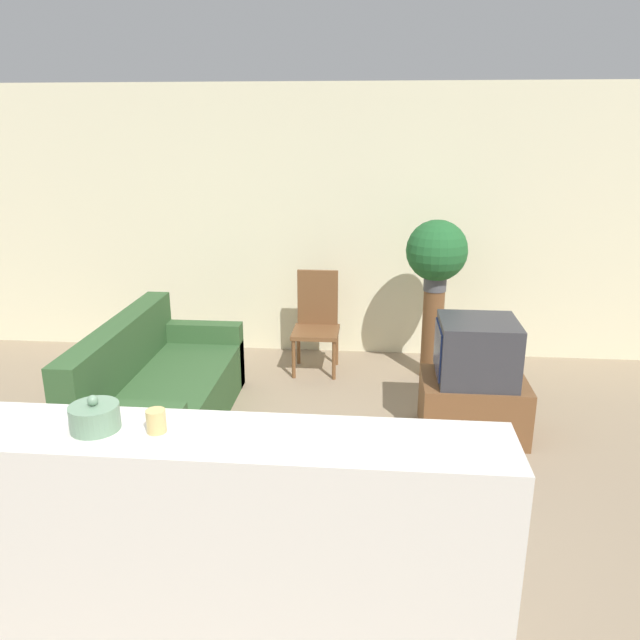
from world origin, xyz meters
TOP-DOWN VIEW (x-y plane):
  - ground_plane at (0.00, 0.00)m, footprint 14.00×14.00m
  - wall_back at (0.00, 3.43)m, footprint 9.00×0.06m
  - couch at (-0.93, 1.53)m, footprint 0.87×1.88m
  - tv_stand at (1.53, 1.65)m, footprint 0.79×0.60m
  - television at (1.52, 1.65)m, footprint 0.59×0.55m
  - wooden_chair at (0.19, 2.90)m, footprint 0.44×0.44m
  - plant_stand at (1.30, 2.79)m, footprint 0.20×0.20m
  - potted_plant at (1.30, 2.79)m, footprint 0.56×0.56m
  - foreground_counter at (0.00, -0.58)m, footprint 2.70×0.44m
  - decorative_bowl at (-0.40, -0.58)m, footprint 0.21×0.21m
  - candle_jar at (-0.14, -0.58)m, footprint 0.08×0.08m

SIDE VIEW (x-z plane):
  - ground_plane at x=0.00m, z-range 0.00..0.00m
  - tv_stand at x=1.53m, z-range 0.00..0.45m
  - couch at x=-0.93m, z-range -0.13..0.73m
  - plant_stand at x=1.30m, z-range 0.00..0.85m
  - wooden_chair at x=0.19m, z-range 0.02..0.99m
  - foreground_counter at x=0.00m, z-range 0.00..1.09m
  - television at x=1.52m, z-range 0.45..0.92m
  - candle_jar at x=-0.14m, z-range 1.09..1.19m
  - decorative_bowl at x=-0.40m, z-range 1.07..1.23m
  - potted_plant at x=1.30m, z-range 0.89..1.54m
  - wall_back at x=0.00m, z-range 0.00..2.70m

